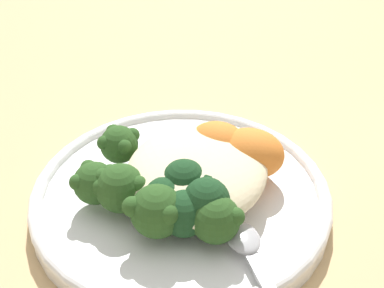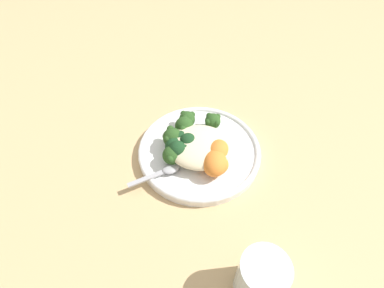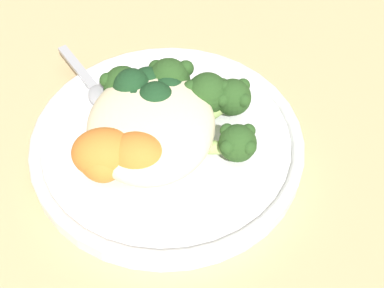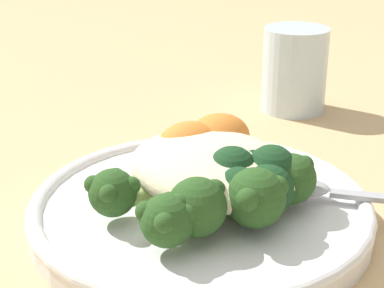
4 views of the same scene
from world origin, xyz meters
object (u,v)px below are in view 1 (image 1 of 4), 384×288
(broccoli_stalk_1, at_px, (116,181))
(broccoli_stalk_4, at_px, (182,197))
(sweet_potato_chunk_3, at_px, (250,153))
(broccoli_stalk_5, at_px, (212,213))
(plate, at_px, (176,195))
(broccoli_stalk_2, at_px, (133,186))
(sweet_potato_chunk_0, at_px, (226,170))
(broccoli_stalk_3, at_px, (159,206))
(broccoli_stalk_0, at_px, (134,151))
(kale_tuft, at_px, (190,198))
(sweet_potato_chunk_1, at_px, (219,146))
(spoon, at_px, (249,250))
(quinoa_mound, at_px, (197,171))
(sweet_potato_chunk_2, at_px, (255,154))

(broccoli_stalk_1, height_order, broccoli_stalk_4, broccoli_stalk_1)
(sweet_potato_chunk_3, bearing_deg, broccoli_stalk_5, -9.48)
(plate, xyz_separation_m, broccoli_stalk_2, (0.03, -0.03, 0.03))
(broccoli_stalk_1, height_order, sweet_potato_chunk_0, broccoli_stalk_1)
(broccoli_stalk_3, height_order, broccoli_stalk_5, broccoli_stalk_3)
(broccoli_stalk_0, height_order, sweet_potato_chunk_3, sweet_potato_chunk_3)
(broccoli_stalk_1, xyz_separation_m, broccoli_stalk_5, (0.01, 0.08, 0.00))
(broccoli_stalk_2, bearing_deg, sweet_potato_chunk_0, 166.09)
(plate, relative_size, broccoli_stalk_3, 2.44)
(broccoli_stalk_3, height_order, kale_tuft, kale_tuft)
(sweet_potato_chunk_1, height_order, sweet_potato_chunk_3, same)
(broccoli_stalk_5, xyz_separation_m, kale_tuft, (-0.01, -0.02, 0.00))
(broccoli_stalk_4, bearing_deg, kale_tuft, 41.90)
(sweet_potato_chunk_3, xyz_separation_m, spoon, (0.09, 0.02, -0.02))
(broccoli_stalk_1, bearing_deg, broccoli_stalk_0, -122.45)
(quinoa_mound, relative_size, sweet_potato_chunk_0, 2.03)
(plate, height_order, sweet_potato_chunk_3, sweet_potato_chunk_3)
(broccoli_stalk_0, bearing_deg, broccoli_stalk_2, 118.46)
(broccoli_stalk_5, distance_m, sweet_potato_chunk_1, 0.08)
(kale_tuft, bearing_deg, sweet_potato_chunk_0, 161.60)
(quinoa_mound, relative_size, broccoli_stalk_2, 1.61)
(broccoli_stalk_4, distance_m, spoon, 0.07)
(broccoli_stalk_2, bearing_deg, spoon, 116.51)
(broccoli_stalk_3, relative_size, kale_tuft, 1.62)
(broccoli_stalk_3, height_order, broccoli_stalk_4, broccoli_stalk_3)
(broccoli_stalk_3, height_order, sweet_potato_chunk_3, same)
(broccoli_stalk_4, xyz_separation_m, sweet_potato_chunk_3, (-0.06, 0.04, 0.01))
(broccoli_stalk_4, xyz_separation_m, broccoli_stalk_5, (0.02, 0.03, 0.00))
(quinoa_mound, distance_m, sweet_potato_chunk_3, 0.05)
(sweet_potato_chunk_1, distance_m, spoon, 0.11)
(broccoli_stalk_4, bearing_deg, sweet_potato_chunk_0, 142.23)
(broccoli_stalk_2, relative_size, spoon, 0.88)
(broccoli_stalk_4, relative_size, sweet_potato_chunk_3, 1.34)
(broccoli_stalk_2, bearing_deg, broccoli_stalk_1, -61.10)
(plate, relative_size, quinoa_mound, 1.88)
(quinoa_mound, height_order, broccoli_stalk_2, broccoli_stalk_2)
(broccoli_stalk_1, bearing_deg, kale_tuft, 138.24)
(sweet_potato_chunk_3, bearing_deg, kale_tuft, -24.36)
(broccoli_stalk_4, bearing_deg, quinoa_mound, 166.68)
(quinoa_mound, bearing_deg, broccoli_stalk_0, -104.45)
(broccoli_stalk_0, xyz_separation_m, sweet_potato_chunk_2, (-0.02, 0.10, 0.00))
(plate, distance_m, broccoli_stalk_5, 0.06)
(sweet_potato_chunk_1, xyz_separation_m, sweet_potato_chunk_2, (-0.00, 0.03, -0.00))
(broccoli_stalk_3, distance_m, broccoli_stalk_5, 0.04)
(quinoa_mound, relative_size, sweet_potato_chunk_1, 2.48)
(plate, relative_size, broccoli_stalk_5, 2.63)
(plate, distance_m, spoon, 0.10)
(broccoli_stalk_1, bearing_deg, sweet_potato_chunk_0, 171.61)
(plate, bearing_deg, sweet_potato_chunk_2, 123.46)
(plate, height_order, kale_tuft, kale_tuft)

